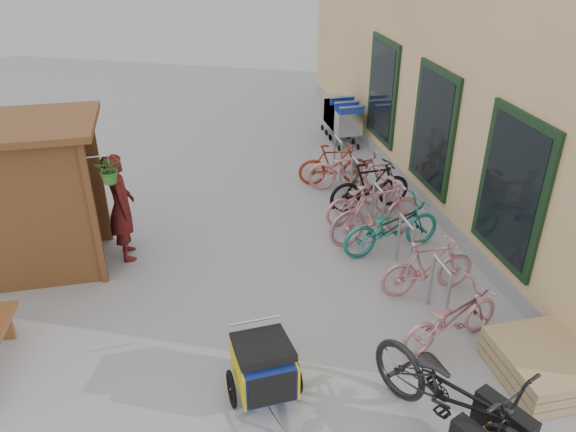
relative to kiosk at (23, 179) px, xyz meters
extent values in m
plane|color=gray|center=(3.28, -2.47, -1.55)|extent=(80.00, 80.00, 0.00)
cube|color=gray|center=(6.86, 2.03, -1.40)|extent=(0.18, 13.00, 0.30)
cube|color=black|center=(6.75, -1.97, 0.05)|extent=(0.06, 1.50, 2.20)
cube|color=black|center=(6.72, -1.97, 0.05)|extent=(0.02, 1.25, 1.95)
cube|color=black|center=(6.75, 0.53, 0.05)|extent=(0.06, 1.50, 2.20)
cube|color=black|center=(6.72, 0.53, 0.05)|extent=(0.02, 1.25, 1.95)
cube|color=black|center=(6.75, 3.03, 0.05)|extent=(0.06, 1.50, 2.20)
cube|color=black|center=(6.72, 3.03, 0.05)|extent=(0.02, 1.25, 1.95)
cube|color=brown|center=(0.98, -0.62, -0.40)|extent=(0.09, 0.09, 2.30)
cube|color=brown|center=(0.98, 0.68, -0.40)|extent=(0.09, 0.09, 2.30)
cube|color=brown|center=(0.08, -0.59, -0.40)|extent=(1.80, 0.05, 2.30)
cube|color=brown|center=(0.08, 0.65, -0.40)|extent=(1.80, 0.05, 2.30)
cube|color=brown|center=(0.08, 0.03, 0.80)|extent=(2.15, 1.65, 0.10)
cube|color=brown|center=(-0.12, 0.03, -0.65)|extent=(1.30, 1.15, 0.04)
cube|color=brown|center=(-0.12, 0.03, -0.05)|extent=(1.30, 1.15, 0.04)
cylinder|color=#A5A8AD|center=(1.16, -0.62, 0.50)|extent=(0.36, 0.02, 0.02)
imported|color=#357127|center=(1.31, -0.62, 0.30)|extent=(0.38, 0.33, 0.42)
cylinder|color=#A5A8AD|center=(5.58, -2.72, -1.13)|extent=(0.05, 0.05, 0.84)
cylinder|color=#A5A8AD|center=(5.58, -2.22, -1.13)|extent=(0.05, 0.05, 0.84)
cylinder|color=#A5A8AD|center=(5.58, -2.47, -0.71)|extent=(0.05, 0.50, 0.05)
cylinder|color=#A5A8AD|center=(5.58, -1.52, -1.13)|extent=(0.05, 0.05, 0.84)
cylinder|color=#A5A8AD|center=(5.58, -1.02, -1.13)|extent=(0.05, 0.05, 0.84)
cylinder|color=#A5A8AD|center=(5.58, -1.27, -0.71)|extent=(0.05, 0.50, 0.05)
cylinder|color=#A5A8AD|center=(5.58, -0.32, -1.13)|extent=(0.05, 0.05, 0.84)
cylinder|color=#A5A8AD|center=(5.58, 0.18, -1.13)|extent=(0.05, 0.05, 0.84)
cylinder|color=#A5A8AD|center=(5.58, -0.07, -0.71)|extent=(0.05, 0.50, 0.05)
cylinder|color=#A5A8AD|center=(5.58, 0.88, -1.13)|extent=(0.05, 0.05, 0.84)
cylinder|color=#A5A8AD|center=(5.58, 1.38, -1.13)|extent=(0.05, 0.05, 0.84)
cylinder|color=#A5A8AD|center=(5.58, 1.13, -0.71)|extent=(0.05, 0.50, 0.05)
cylinder|color=#A5A8AD|center=(5.58, 2.08, -1.13)|extent=(0.05, 0.05, 0.84)
cylinder|color=#A5A8AD|center=(5.58, 2.58, -1.13)|extent=(0.05, 0.05, 0.84)
cylinder|color=#A5A8AD|center=(5.58, 2.33, -0.71)|extent=(0.05, 0.50, 0.05)
cube|color=tan|center=(6.28, -3.87, -1.48)|extent=(1.00, 1.20, 0.12)
cube|color=tan|center=(6.28, -3.87, -1.34)|extent=(1.00, 1.20, 0.12)
cube|color=tan|center=(6.28, -3.87, -1.20)|extent=(1.00, 1.20, 0.12)
cube|color=silver|center=(6.28, 4.07, -0.91)|extent=(0.59, 0.91, 0.56)
cube|color=#1A3BAD|center=(6.28, 3.61, -0.54)|extent=(0.59, 0.04, 0.19)
cylinder|color=silver|center=(6.28, 3.58, -0.46)|extent=(0.62, 0.04, 0.04)
cylinder|color=black|center=(6.04, 3.70, -1.49)|extent=(0.04, 0.13, 0.13)
cube|color=silver|center=(6.28, 4.44, -0.91)|extent=(0.59, 0.91, 0.56)
cube|color=#1A3BAD|center=(6.28, 3.98, -0.54)|extent=(0.59, 0.04, 0.19)
cylinder|color=silver|center=(6.28, 3.95, -0.46)|extent=(0.62, 0.04, 0.04)
cylinder|color=black|center=(6.04, 4.07, -1.49)|extent=(0.04, 0.13, 0.13)
cube|color=silver|center=(6.28, 4.82, -0.91)|extent=(0.59, 0.91, 0.56)
cube|color=#1A3BAD|center=(6.28, 4.36, -0.54)|extent=(0.59, 0.04, 0.19)
cylinder|color=silver|center=(6.28, 4.33, -0.46)|extent=(0.62, 0.04, 0.04)
cylinder|color=black|center=(6.04, 4.44, -1.49)|extent=(0.04, 0.13, 0.13)
cube|color=navy|center=(2.96, -3.42, -1.12)|extent=(0.62, 0.79, 0.44)
cube|color=gold|center=(2.65, -3.44, -1.12)|extent=(0.08, 0.76, 0.44)
cube|color=gold|center=(3.26, -3.40, -1.12)|extent=(0.08, 0.76, 0.44)
cube|color=black|center=(2.98, -3.81, -1.09)|extent=(0.53, 0.07, 0.41)
cube|color=black|center=(2.95, -3.37, -0.85)|extent=(0.68, 0.77, 0.22)
torus|color=black|center=(2.57, -3.45, -1.35)|extent=(0.08, 0.44, 0.44)
torus|color=black|center=(3.34, -3.39, -1.35)|extent=(0.08, 0.44, 0.44)
cylinder|color=#B7B7BC|center=(3.00, -4.06, -1.35)|extent=(0.07, 0.65, 0.03)
cylinder|color=#B7B7BC|center=(2.93, -3.01, -0.77)|extent=(0.61, 0.07, 0.03)
imported|color=black|center=(4.79, -4.42, -0.96)|extent=(1.60, 2.36, 1.17)
cube|color=black|center=(5.19, -4.73, -1.10)|extent=(0.42, 0.67, 0.45)
imported|color=maroon|center=(1.30, 0.06, -0.65)|extent=(0.52, 0.71, 1.80)
imported|color=#C68088|center=(5.47, -3.04, -1.14)|extent=(1.65, 0.96, 0.82)
imported|color=#C68088|center=(5.67, -1.92, -1.11)|extent=(1.51, 0.50, 0.89)
imported|color=#1D776D|center=(5.57, -0.73, -1.09)|extent=(1.84, 0.89, 0.93)
imported|color=#C68088|center=(5.44, -0.33, -1.01)|extent=(1.87, 0.91, 1.09)
imported|color=#C68088|center=(5.49, 0.43, -1.13)|extent=(1.72, 1.01, 0.85)
imported|color=black|center=(5.73, 0.75, -1.06)|extent=(1.66, 0.62, 0.97)
imported|color=#C68088|center=(5.65, 1.68, -1.10)|extent=(1.81, 0.94, 0.90)
imported|color=#9D331C|center=(5.39, 1.96, -1.11)|extent=(1.52, 0.61, 0.89)
camera|label=1|loc=(2.20, -8.16, 3.47)|focal=35.00mm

